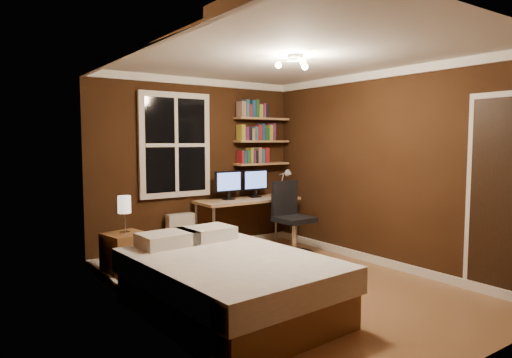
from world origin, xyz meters
TOP-DOWN VIEW (x-y plane):
  - floor at (0.00, 0.00)m, footprint 4.20×4.20m
  - wall_back at (0.00, 2.10)m, footprint 3.20×0.04m
  - wall_left at (-1.60, 0.00)m, footprint 0.04×4.20m
  - wall_right at (1.60, 0.00)m, footprint 0.04×4.20m
  - ceiling at (0.00, 0.00)m, footprint 3.20×4.20m
  - window at (-0.35, 2.06)m, footprint 1.06×0.06m
  - door at (1.59, -1.55)m, footprint 0.03×0.82m
  - ceiling_fixture at (0.00, -0.10)m, footprint 0.44×0.44m
  - bookshelf_lower at (1.08, 1.98)m, footprint 0.92×0.22m
  - books_row_lower at (1.08, 1.98)m, footprint 0.54×0.16m
  - bookshelf_middle at (1.08, 1.98)m, footprint 0.92×0.22m
  - books_row_middle at (1.08, 1.98)m, footprint 0.60×0.16m
  - bookshelf_upper at (1.08, 1.98)m, footprint 0.92×0.22m
  - books_row_upper at (1.08, 1.98)m, footprint 0.48×0.16m
  - bed at (-0.93, -0.25)m, footprint 1.57×2.09m
  - nightstand at (-1.34, 1.35)m, footprint 0.51×0.51m
  - bedside_lamp at (-1.34, 1.35)m, footprint 0.15×0.15m
  - radiator at (-0.32, 1.99)m, footprint 0.39×0.14m
  - desk at (0.68, 1.78)m, footprint 1.58×0.59m
  - monitor_left at (0.39, 1.86)m, footprint 0.44×0.12m
  - monitor_right at (0.87, 1.86)m, footprint 0.44×0.12m
  - desk_lamp at (1.32, 1.71)m, footprint 0.14×0.32m
  - office_chair at (0.96, 1.09)m, footprint 0.57×0.57m

SIDE VIEW (x-z plane):
  - floor at x=0.00m, z-range 0.00..0.00m
  - nightstand at x=-1.34m, z-range 0.00..0.54m
  - bed at x=-0.93m, z-range -0.05..0.63m
  - radiator at x=-0.32m, z-range 0.00..0.59m
  - office_chair at x=0.96m, z-range -0.12..0.92m
  - desk at x=0.68m, z-range 0.31..1.06m
  - bedside_lamp at x=-1.34m, z-range 0.54..0.98m
  - monitor_left at x=0.39m, z-range 0.75..1.17m
  - monitor_right at x=0.87m, z-range 0.75..1.17m
  - desk_lamp at x=1.32m, z-range 0.75..1.19m
  - door at x=1.59m, z-range 0.00..2.05m
  - wall_back at x=0.00m, z-range 0.00..2.50m
  - wall_left at x=-1.60m, z-range 0.00..2.50m
  - wall_right at x=1.60m, z-range 0.00..2.50m
  - bookshelf_lower at x=1.08m, z-range 1.24..1.26m
  - books_row_lower at x=1.08m, z-range 1.26..1.49m
  - window at x=-0.35m, z-range 0.82..2.28m
  - bookshelf_middle at x=1.08m, z-range 1.59..1.61m
  - books_row_middle at x=1.08m, z-range 1.61..1.84m
  - bookshelf_upper at x=1.08m, z-range 1.94..1.96m
  - books_row_upper at x=1.08m, z-range 1.96..2.20m
  - ceiling_fixture at x=0.00m, z-range 2.31..2.49m
  - ceiling at x=0.00m, z-range 2.49..2.51m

